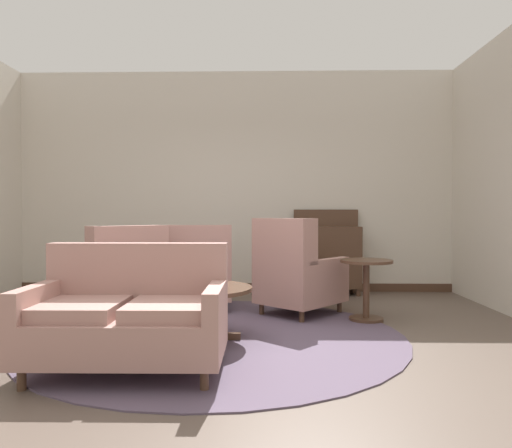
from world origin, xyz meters
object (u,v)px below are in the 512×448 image
Objects in this scene: coffee_table at (201,296)px; settee at (129,318)px; armchair_near_window at (296,275)px; armchair_back_corner at (120,281)px; armchair_foreground_right at (199,274)px; side_table at (366,284)px; sideboard at (327,256)px; porcelain_vase at (201,272)px.

settee is (-0.41, -0.85, -0.01)m from coffee_table.
armchair_back_corner is (-1.91, -0.37, -0.02)m from armchair_near_window.
armchair_foreground_right reaches higher than side_table.
settee is 1.70m from armchair_back_corner.
settee is 1.19× the size of armchair_back_corner.
settee is 2.13× the size of side_table.
sideboard is at bearing 96.81° from side_table.
porcelain_vase is at bearing 102.18° from armchair_back_corner.
armchair_back_corner is 3.04m from sideboard.
sideboard reaches higher than armchair_near_window.
porcelain_vase is (-0.01, 0.02, 0.22)m from coffee_table.
settee is 2.39m from armchair_near_window.
armchair_near_window is 1.94m from armchair_back_corner.
armchair_foreground_right reaches higher than settee.
settee is (-0.41, -0.88, -0.23)m from porcelain_vase.
side_table is at bearing -83.19° from sideboard.
porcelain_vase is at bearing 90.58° from armchair_foreground_right.
armchair_foreground_right is 1.55× the size of side_table.
sideboard is (-0.21, 1.72, 0.15)m from side_table.
porcelain_vase is 0.27× the size of armchair_near_window.
settee is 2.29m from armchair_foreground_right.
sideboard reaches higher than coffee_table.
armchair_near_window reaches higher than armchair_back_corner.
side_table is (2.08, 1.70, 0.01)m from settee.
armchair_back_corner is at bearing -143.28° from sideboard.
armchair_foreground_right is (-0.22, 1.43, 0.02)m from coffee_table.
settee is 1.15× the size of sideboard.
coffee_table is at bearing -119.67° from sideboard.
settee reaches higher than porcelain_vase.
armchair_back_corner reaches higher than side_table.
armchair_near_window is 0.97× the size of armchair_back_corner.
sideboard reaches higher than armchair_foreground_right.
porcelain_vase is 1.43m from armchair_foreground_right.
armchair_near_window is at bearing 55.21° from settee.
settee is at bearing 97.52° from armchair_near_window.
porcelain_vase is 1.00m from settee.
sideboard is (1.47, 2.54, -0.08)m from porcelain_vase.
armchair_near_window is at bearing 50.28° from coffee_table.
porcelain_vase is at bearing 102.57° from coffee_table.
coffee_table is 1.41× the size of side_table.
armchair_near_window is 0.79m from side_table.
coffee_table is 0.95m from settee.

